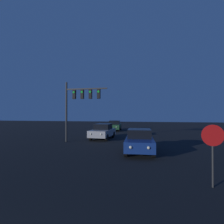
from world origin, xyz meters
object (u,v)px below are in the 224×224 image
object	(u,v)px
traffic_signal_mast	(79,100)
stop_sign	(213,143)
car_mid	(103,131)
car_far	(115,126)
car_near	(139,141)

from	to	relation	value
traffic_signal_mast	stop_sign	size ratio (longest dim) A/B	2.50
car_mid	car_far	xyz separation A→B (m)	(-0.40, 9.49, 0.00)
stop_sign	traffic_signal_mast	bearing A→B (deg)	134.95
car_near	stop_sign	xyz separation A→B (m)	(2.92, -5.46, 0.83)
car_near	car_far	xyz separation A→B (m)	(-4.60, 15.50, 0.00)
car_far	car_mid	bearing A→B (deg)	88.84
car_near	car_mid	size ratio (longest dim) A/B	0.99
car_mid	traffic_signal_mast	bearing A→B (deg)	60.93
car_mid	stop_sign	distance (m)	13.53
car_mid	car_far	bearing A→B (deg)	-83.98
car_far	car_near	bearing A→B (deg)	102.95
car_near	car_far	world-z (taller)	same
stop_sign	car_mid	bearing A→B (deg)	121.83
car_near	car_mid	bearing A→B (deg)	-57.62
car_near	stop_sign	size ratio (longest dim) A/B	1.89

